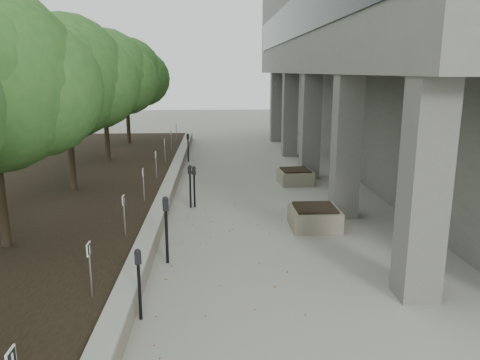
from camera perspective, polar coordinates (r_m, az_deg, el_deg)
name	(u,v)px	position (r m, az deg, el deg)	size (l,w,h in m)	color
ground	(234,330)	(7.93, -0.76, -17.83)	(90.00, 90.00, 0.00)	gray
retaining_wall	(170,185)	(16.33, -8.47, -0.62)	(0.39, 26.00, 0.50)	gray
planting_bed	(62,188)	(17.09, -20.82, -0.90)	(7.00, 26.00, 0.40)	black
crabapple_tree_3	(67,103)	(15.51, -20.32, 8.74)	(4.60, 4.00, 5.44)	#295621
crabapple_tree_4	(104,95)	(20.34, -16.20, 9.87)	(4.60, 4.00, 5.44)	#295621
crabapple_tree_5	(126,91)	(25.23, -13.66, 10.54)	(4.60, 4.00, 5.44)	#295621
parking_sign_2	(90,270)	(8.24, -17.77, -10.42)	(0.04, 0.22, 0.96)	black
parking_sign_3	(124,216)	(10.99, -13.91, -4.24)	(0.04, 0.22, 0.96)	black
parking_sign_4	(144,185)	(13.84, -11.66, -0.56)	(0.04, 0.22, 0.96)	black
parking_sign_5	(156,165)	(16.74, -10.18, 1.85)	(0.04, 0.22, 0.96)	black
parking_sign_6	(165,151)	(19.68, -9.14, 3.55)	(0.04, 0.22, 0.96)	black
parking_sign_7	(171,140)	(22.63, -8.36, 4.81)	(0.04, 0.22, 0.96)	black
parking_sign_8	(176,132)	(25.59, -7.77, 5.77)	(0.04, 0.22, 0.96)	black
parking_meter_1	(139,285)	(8.11, -12.17, -12.34)	(0.13, 0.09, 1.27)	black
parking_meter_2	(166,230)	(10.23, -8.94, -6.04)	(0.15, 0.11, 1.51)	black
parking_meter_3	(190,186)	(14.30, -6.08, -0.78)	(0.13, 0.09, 1.34)	black
parking_meter_4	(194,187)	(14.34, -5.58, -0.82)	(0.13, 0.09, 1.30)	black
parking_meter_5	(188,148)	(21.73, -6.34, 3.94)	(0.13, 0.09, 1.32)	black
planter_front	(315,217)	(12.66, 9.06, -4.47)	(1.26, 1.26, 0.59)	gray
planter_back	(295,176)	(17.52, 6.73, 0.45)	(1.18, 1.18, 0.55)	gray
berry_scatter	(222,229)	(12.48, -2.16, -5.94)	(3.30, 14.10, 0.02)	maroon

